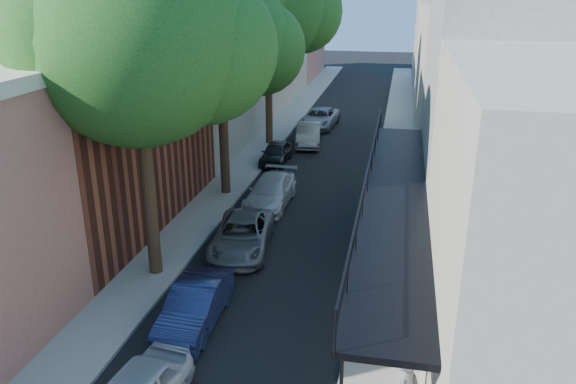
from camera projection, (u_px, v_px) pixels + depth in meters
The scene contains 14 objects.
road_surface at pixel (336, 135), 37.00m from camera, with size 6.00×64.00×0.01m, color black.
sidewalk_left at pixel (277, 132), 37.73m from camera, with size 2.00×64.00×0.12m, color gray.
sidewalk_right at pixel (397, 138), 36.24m from camera, with size 2.00×64.00×0.12m, color gray.
buildings_left at pixel (191, 58), 35.88m from camera, with size 10.10×59.10×12.00m.
buildings_right at pixel (488, 73), 33.32m from camera, with size 9.80×55.00×10.00m.
oak_near at pixel (152, 38), 16.75m from camera, with size 7.48×6.80×11.42m.
oak_mid at pixel (230, 41), 24.37m from camera, with size 6.60×6.00×10.20m.
oak_far at pixel (276, 5), 32.24m from camera, with size 7.70×7.00×11.90m.
parked_car_b at pixel (195, 306), 16.28m from camera, with size 1.33×3.82×1.26m, color #162045.
parked_car_c at pixel (242, 235), 20.88m from camera, with size 2.04×4.42×1.23m, color slate.
parked_car_d at pixel (271, 192), 25.19m from camera, with size 1.78×4.38×1.27m, color #BCBDC1.
parked_car_e at pixel (276, 153), 31.11m from camera, with size 1.39×3.47×1.18m, color black.
parked_car_f at pixel (308, 134), 34.61m from camera, with size 1.43×4.09×1.35m, color gray.
parked_car_g at pixel (320, 118), 38.92m from camera, with size 2.15×4.66×1.30m, color gray.
Camera 1 is at (4.05, -5.90, 9.40)m, focal length 35.00 mm.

